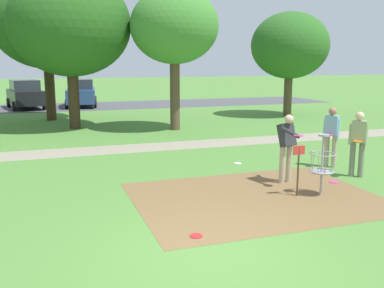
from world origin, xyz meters
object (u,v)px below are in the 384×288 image
at_px(player_waiting_left, 358,140).
at_px(tree_near_left, 174,27).
at_px(parked_car_leftmost, 25,94).
at_px(parked_car_center_left, 81,93).
at_px(player_foreground_watching, 287,144).
at_px(frisbee_by_tee, 196,236).
at_px(tree_mid_right, 46,23).
at_px(player_throwing, 331,134).
at_px(tree_mid_left, 290,46).
at_px(frisbee_near_basket, 334,182).
at_px(tree_mid_center, 70,25).
at_px(disc_golf_basket, 320,162).
at_px(frisbee_mid_grass, 238,163).

height_order(player_waiting_left, tree_near_left, tree_near_left).
distance_m(parked_car_leftmost, parked_car_center_left, 3.54).
height_order(player_foreground_watching, tree_near_left, tree_near_left).
relative_size(player_waiting_left, frisbee_by_tee, 7.67).
bearing_deg(frisbee_by_tee, tree_near_left, 75.05).
bearing_deg(tree_mid_right, player_throwing, -61.08).
xyz_separation_m(tree_mid_left, parked_car_leftmost, (-14.04, 8.88, -2.92)).
relative_size(player_throwing, frisbee_by_tee, 7.67).
bearing_deg(player_foreground_watching, parked_car_leftmost, 107.87).
xyz_separation_m(frisbee_near_basket, parked_car_center_left, (-4.36, 21.44, 0.91)).
distance_m(tree_mid_center, parked_car_center_left, 10.75).
xyz_separation_m(player_foreground_watching, frisbee_near_basket, (1.16, -0.39, -0.98)).
distance_m(frisbee_by_tee, tree_near_left, 12.84).
distance_m(disc_golf_basket, frisbee_near_basket, 1.45).
height_order(frisbee_near_basket, tree_near_left, tree_near_left).
distance_m(disc_golf_basket, tree_mid_left, 15.28).
xyz_separation_m(player_foreground_watching, player_throwing, (2.07, 1.04, -0.02)).
height_order(tree_near_left, parked_car_center_left, tree_near_left).
xyz_separation_m(disc_golf_basket, frisbee_by_tee, (-3.40, -1.35, -0.74)).
relative_size(player_foreground_watching, player_waiting_left, 1.00).
relative_size(parked_car_leftmost, parked_car_center_left, 1.02).
distance_m(tree_mid_left, tree_mid_center, 11.69).
bearing_deg(tree_mid_right, frisbee_mid_grass, -67.50).
height_order(player_foreground_watching, frisbee_mid_grass, player_foreground_watching).
xyz_separation_m(disc_golf_basket, parked_car_center_left, (-3.36, 22.18, 0.17)).
distance_m(frisbee_near_basket, tree_mid_center, 13.42).
height_order(tree_mid_left, parked_car_leftmost, tree_mid_left).
bearing_deg(tree_mid_center, player_foreground_watching, -68.50).
relative_size(tree_near_left, tree_mid_right, 0.85).
bearing_deg(tree_mid_center, parked_car_center_left, 83.63).
xyz_separation_m(tree_mid_left, parked_car_center_left, (-10.50, 9.02, -2.92)).
bearing_deg(frisbee_mid_grass, player_throwing, -27.15).
relative_size(player_waiting_left, parked_car_leftmost, 0.38).
bearing_deg(parked_car_center_left, frisbee_by_tee, -90.09).
bearing_deg(player_foreground_watching, player_waiting_left, -2.79).
height_order(tree_mid_right, parked_car_leftmost, tree_mid_right).
xyz_separation_m(tree_mid_center, tree_mid_right, (-0.96, 3.36, 0.34)).
bearing_deg(disc_golf_basket, frisbee_near_basket, 36.78).
xyz_separation_m(player_foreground_watching, tree_mid_left, (7.30, 12.02, 2.85)).
bearing_deg(player_waiting_left, tree_mid_right, 116.90).
bearing_deg(tree_near_left, frisbee_near_basket, -82.30).
bearing_deg(parked_car_leftmost, player_throwing, -66.08).
distance_m(tree_mid_center, tree_mid_right, 3.51).
relative_size(player_foreground_watching, tree_mid_center, 0.25).
relative_size(tree_mid_right, parked_car_leftmost, 1.61).
relative_size(frisbee_near_basket, tree_mid_left, 0.04).
distance_m(frisbee_by_tee, tree_mid_left, 18.33).
distance_m(player_throwing, parked_car_center_left, 20.69).
xyz_separation_m(player_throwing, parked_car_center_left, (-5.27, 20.00, -0.05)).
height_order(player_waiting_left, parked_car_leftmost, parked_car_leftmost).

